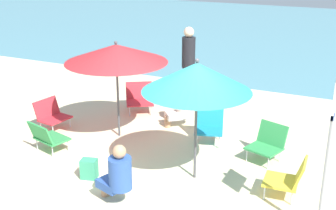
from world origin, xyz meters
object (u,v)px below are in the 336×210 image
object	(u,v)px
umbrella_teal	(197,77)
beach_chair_e	(268,142)
beach_chair_a	(139,97)
warning_sign	(331,135)
umbrella_red	(116,53)
beach_chair_b	(51,114)
person_b	(188,67)
person_c	(118,174)
beach_chair_d	(289,178)
person_a	(182,103)
beach_chair_f	(47,136)
beach_chair_c	(209,123)
beach_bag	(89,169)

from	to	relation	value
umbrella_teal	beach_chair_e	world-z (taller)	umbrella_teal
beach_chair_a	warning_sign	size ratio (longest dim) A/B	0.39
umbrella_red	beach_chair_b	bearing A→B (deg)	-170.64
umbrella_teal	person_b	world-z (taller)	umbrella_teal
umbrella_red	person_c	bearing A→B (deg)	-59.27
beach_chair_a	beach_chair_d	size ratio (longest dim) A/B	1.35
person_a	person_b	distance (m)	1.15
umbrella_red	beach_chair_e	bearing A→B (deg)	4.22
beach_chair_e	beach_chair_f	size ratio (longest dim) A/B	1.00
person_c	warning_sign	world-z (taller)	warning_sign
beach_chair_f	warning_sign	distance (m)	4.65
beach_chair_a	beach_chair_c	distance (m)	2.08
person_b	beach_chair_b	bearing A→B (deg)	51.51
beach_chair_e	person_b	bearing A→B (deg)	-110.83
beach_chair_a	beach_bag	xyz separation A→B (m)	(0.72, -2.92, -0.14)
beach_chair_b	person_b	bearing A→B (deg)	58.23
beach_chair_f	warning_sign	world-z (taller)	warning_sign
beach_bag	beach_chair_c	bearing A→B (deg)	60.23
beach_chair_b	beach_chair_e	distance (m)	4.11
beach_chair_a	person_c	bearing A→B (deg)	-7.65
beach_chair_a	person_c	size ratio (longest dim) A/B	0.90
beach_chair_d	beach_chair_e	distance (m)	1.18
beach_chair_a	person_b	distance (m)	1.23
beach_chair_b	beach_chair_f	distance (m)	1.09
umbrella_red	beach_chair_a	distance (m)	1.88
beach_chair_c	warning_sign	world-z (taller)	warning_sign
person_b	beach_bag	xyz separation A→B (m)	(-0.14, -3.55, -0.75)
umbrella_teal	umbrella_red	distance (m)	2.05
umbrella_red	person_a	xyz separation A→B (m)	(0.85, 0.95, -1.10)
beach_chair_b	umbrella_teal	bearing A→B (deg)	-1.90
beach_chair_a	person_b	bearing A→B (deg)	94.64
person_a	beach_bag	bearing A→B (deg)	38.60
beach_chair_b	beach_chair_c	world-z (taller)	beach_chair_c
person_a	beach_bag	distance (m)	2.58
umbrella_teal	person_c	bearing A→B (deg)	-121.48
warning_sign	person_a	bearing A→B (deg)	139.37
beach_chair_b	umbrella_red	bearing A→B (deg)	18.77
umbrella_red	beach_chair_f	xyz separation A→B (m)	(-0.75, -1.12, -1.27)
umbrella_teal	beach_chair_c	xyz separation A→B (m)	(-0.27, 1.36, -1.24)
beach_chair_d	beach_bag	world-z (taller)	beach_chair_d
umbrella_teal	umbrella_red	world-z (taller)	umbrella_teal
umbrella_teal	beach_bag	bearing A→B (deg)	-154.29
beach_chair_a	beach_chair_f	distance (m)	2.51
beach_chair_c	person_a	bearing A→B (deg)	-139.44
person_a	warning_sign	size ratio (longest dim) A/B	0.47
warning_sign	beach_bag	distance (m)	3.55
umbrella_red	beach_bag	xyz separation A→B (m)	(0.41, -1.57, -1.41)
umbrella_teal	person_a	xyz separation A→B (m)	(-1.01, 1.82, -1.13)
warning_sign	beach_chair_a	bearing A→B (deg)	144.55
beach_chair_a	warning_sign	distance (m)	5.11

